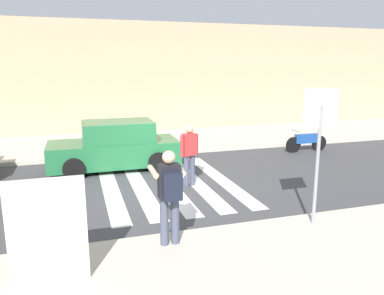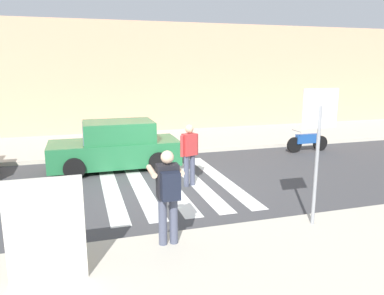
# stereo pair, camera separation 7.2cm
# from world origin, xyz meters

# --- Properties ---
(ground_plane) EXTENTS (120.00, 120.00, 0.00)m
(ground_plane) POSITION_xyz_m (0.00, 0.00, 0.00)
(ground_plane) COLOR #424244
(sidewalk_far) EXTENTS (60.00, 4.80, 0.14)m
(sidewalk_far) POSITION_xyz_m (0.00, 6.00, 0.07)
(sidewalk_far) COLOR beige
(sidewalk_far) RESTS_ON ground
(building_facade_far) EXTENTS (56.00, 4.00, 5.35)m
(building_facade_far) POSITION_xyz_m (0.00, 10.40, 2.68)
(building_facade_far) COLOR tan
(building_facade_far) RESTS_ON ground
(crosswalk_stripe_0) EXTENTS (0.44, 5.20, 0.01)m
(crosswalk_stripe_0) POSITION_xyz_m (-1.60, 0.20, 0.00)
(crosswalk_stripe_0) COLOR silver
(crosswalk_stripe_0) RESTS_ON ground
(crosswalk_stripe_1) EXTENTS (0.44, 5.20, 0.01)m
(crosswalk_stripe_1) POSITION_xyz_m (-0.80, 0.20, 0.00)
(crosswalk_stripe_1) COLOR silver
(crosswalk_stripe_1) RESTS_ON ground
(crosswalk_stripe_2) EXTENTS (0.44, 5.20, 0.01)m
(crosswalk_stripe_2) POSITION_xyz_m (0.00, 0.20, 0.00)
(crosswalk_stripe_2) COLOR silver
(crosswalk_stripe_2) RESTS_ON ground
(crosswalk_stripe_3) EXTENTS (0.44, 5.20, 0.01)m
(crosswalk_stripe_3) POSITION_xyz_m (0.80, 0.20, 0.00)
(crosswalk_stripe_3) COLOR silver
(crosswalk_stripe_3) RESTS_ON ground
(crosswalk_stripe_4) EXTENTS (0.44, 5.20, 0.01)m
(crosswalk_stripe_4) POSITION_xyz_m (1.60, 0.20, 0.00)
(crosswalk_stripe_4) COLOR silver
(crosswalk_stripe_4) RESTS_ON ground
(stop_sign) EXTENTS (0.76, 0.08, 2.73)m
(stop_sign) POSITION_xyz_m (2.11, -3.64, 2.13)
(stop_sign) COLOR gray
(stop_sign) RESTS_ON sidewalk_near
(photographer_with_backpack) EXTENTS (0.59, 0.85, 1.72)m
(photographer_with_backpack) POSITION_xyz_m (-0.90, -3.69, 1.17)
(photographer_with_backpack) COLOR #474C60
(photographer_with_backpack) RESTS_ON sidewalk_near
(pedestrian_crossing) EXTENTS (0.55, 0.35, 1.72)m
(pedestrian_crossing) POSITION_xyz_m (0.54, -0.15, 0.97)
(pedestrian_crossing) COLOR #474C60
(pedestrian_crossing) RESTS_ON ground
(parked_car_green) EXTENTS (4.10, 1.92, 1.55)m
(parked_car_green) POSITION_xyz_m (-1.23, 2.30, 0.73)
(parked_car_green) COLOR #236B3D
(parked_car_green) RESTS_ON ground
(motorcycle) EXTENTS (1.76, 0.60, 0.87)m
(motorcycle) POSITION_xyz_m (6.16, 2.60, 0.41)
(motorcycle) COLOR black
(motorcycle) RESTS_ON ground
(advertising_board) EXTENTS (1.10, 0.11, 1.60)m
(advertising_board) POSITION_xyz_m (-2.87, -4.33, 0.94)
(advertising_board) COLOR beige
(advertising_board) RESTS_ON sidewalk_near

